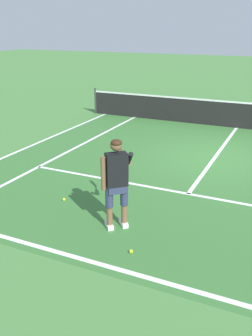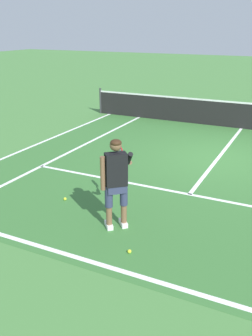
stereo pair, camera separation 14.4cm
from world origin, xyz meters
name	(u,v)px [view 2 (the right image)]	position (x,y,z in m)	size (l,w,h in m)	color
ground_plane	(218,158)	(0.00, 0.00, 0.00)	(80.00, 80.00, 0.00)	#477F3D
court_inner_surface	(208,171)	(0.00, -1.16, 0.00)	(10.98, 9.96, 0.00)	#387033
line_baseline	(128,273)	(0.00, -5.95, 0.00)	(10.98, 0.10, 0.01)	white
line_service	(190,194)	(0.00, -2.78, 0.00)	(8.23, 0.10, 0.01)	white
line_centre_service	(222,153)	(0.00, 0.42, 0.00)	(0.10, 6.40, 0.01)	white
line_singles_left	(75,149)	(-4.12, -1.16, 0.00)	(0.10, 9.56, 0.01)	white
line_doubles_left	(39,143)	(-5.49, -1.16, 0.00)	(0.10, 9.56, 0.01)	white
tennis_net	(243,115)	(0.00, 3.62, 0.50)	(11.96, 0.08, 1.07)	#333338
tennis_player	(116,178)	(-0.81, -4.76, 0.99)	(0.70, 1.18, 1.71)	white
tennis_ball_near_feet	(65,199)	(-2.33, -4.25, 0.03)	(0.07, 0.07, 0.07)	#CCE02D
tennis_ball_by_baseline	(129,251)	(-0.21, -5.45, 0.03)	(0.07, 0.07, 0.07)	#CCE02D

